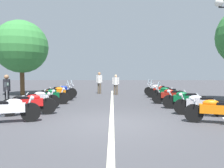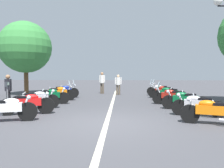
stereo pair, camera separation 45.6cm
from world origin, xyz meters
name	(u,v)px [view 1 (the left image)]	position (x,y,z in m)	size (l,w,h in m)	color
ground_plane	(112,123)	(0.00, 0.00, 0.00)	(80.00, 80.00, 0.00)	#424247
lane_centre_stripe	(112,104)	(4.07, 0.00, 0.00)	(16.74, 0.16, 0.01)	beige
motorcycle_left_row_0	(9,109)	(-0.01, 3.48, 0.46)	(0.87, 2.02, 1.01)	black
motorcycle_left_row_1	(29,104)	(1.27, 3.32, 0.47)	(0.85, 2.11, 1.02)	black
motorcycle_left_row_2	(36,100)	(2.56, 3.51, 0.46)	(0.98, 2.08, 1.01)	black
motorcycle_left_row_3	(49,96)	(4.03, 3.38, 0.46)	(0.75, 2.14, 1.00)	black
motorcycle_left_row_4	(57,93)	(5.43, 3.34, 0.48)	(0.81, 2.10, 1.23)	black
motorcycle_left_row_5	(61,91)	(6.81, 3.40, 0.48)	(0.77, 2.09, 1.22)	black
motorcycle_right_row_0	(216,110)	(-0.09, -3.48, 0.45)	(0.90, 2.00, 0.99)	black
motorcycle_right_row_1	(200,104)	(1.23, -3.50, 0.45)	(0.86, 2.00, 1.00)	black
motorcycle_right_row_2	(185,99)	(2.64, -3.43, 0.46)	(0.88, 2.08, 1.01)	black
motorcycle_right_row_3	(172,96)	(4.07, -3.20, 0.47)	(1.01, 2.05, 1.21)	black
motorcycle_right_row_4	(167,93)	(5.50, -3.35, 0.46)	(0.95, 1.98, 1.00)	black
motorcycle_right_row_5	(161,91)	(6.90, -3.29, 0.47)	(0.92, 1.95, 1.22)	black
motorcycle_right_row_6	(157,89)	(8.36, -3.37, 0.46)	(1.00, 1.94, 1.21)	black
parking_meter	(7,91)	(2.26, 4.71, 0.90)	(0.19, 0.15, 1.29)	slate
bystander_0	(7,88)	(3.06, 5.12, 0.94)	(0.38, 0.42, 1.61)	black
bystander_1	(116,83)	(8.95, -0.28, 0.91)	(0.32, 0.52, 1.56)	brown
bystander_2	(99,81)	(9.73, 1.04, 1.03)	(0.32, 0.49, 1.74)	brown
roadside_tree_0	(21,47)	(8.58, 6.78, 3.63)	(3.90, 3.90, 5.59)	brown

